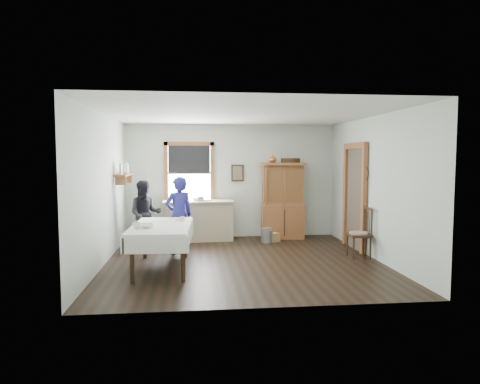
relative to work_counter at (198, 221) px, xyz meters
The scene contains 20 objects.
room 2.43m from the work_counter, 69.27° to the right, with size 5.01×5.01×2.70m.
window 1.24m from the work_counter, 119.83° to the left, with size 1.18×0.07×1.48m.
doorway 3.56m from the work_counter, 21.26° to the right, with size 0.09×1.14×2.22m.
wall_shelf 2.01m from the work_counter, 159.74° to the right, with size 0.24×1.00×0.44m.
framed_picture 1.48m from the work_counter, 19.83° to the left, with size 0.30×0.04×0.40m, color #372213.
rug_beater 3.93m from the work_counter, 29.20° to the right, with size 0.27×0.27×0.01m, color black.
work_counter is the anchor object (origin of this frame).
china_hutch 2.05m from the work_counter, ahead, with size 1.05×0.50×1.80m, color #9A5D2F.
dining_table 2.60m from the work_counter, 104.57° to the right, with size 1.01×1.91×0.77m, color white.
spindle_chair 3.68m from the work_counter, 34.26° to the right, with size 0.45×0.45×0.97m, color #372213.
pail 1.63m from the work_counter, 14.88° to the right, with size 0.27×0.27×0.29m, color #95979D.
wicker_basket 1.73m from the work_counter, 11.96° to the right, with size 0.34×0.24×0.20m, color #AD894E.
woman_blue 1.42m from the work_counter, 106.42° to the right, with size 0.52×0.34×1.42m, color navy.
figure_dark 1.31m from the work_counter, 151.95° to the right, with size 0.64×0.50×1.32m, color black.
table_cup_a 3.07m from the work_counter, 109.42° to the right, with size 0.13×0.13×0.11m, color white.
table_cup_b 2.19m from the work_counter, 98.07° to the right, with size 0.09×0.09×0.09m, color white.
table_bowl 2.97m from the work_counter, 107.03° to the right, with size 0.23×0.23×0.06m, color white.
counter_book 0.49m from the work_counter, 43.92° to the right, with size 0.16×0.22×0.02m, color brown.
counter_bowl 0.50m from the work_counter, 142.88° to the left, with size 0.19×0.19×0.06m, color white.
shelf_bowl 2.02m from the work_counter, 160.13° to the right, with size 0.22×0.22×0.05m, color white.
Camera 1 is at (-0.89, -7.74, 1.90)m, focal length 32.00 mm.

